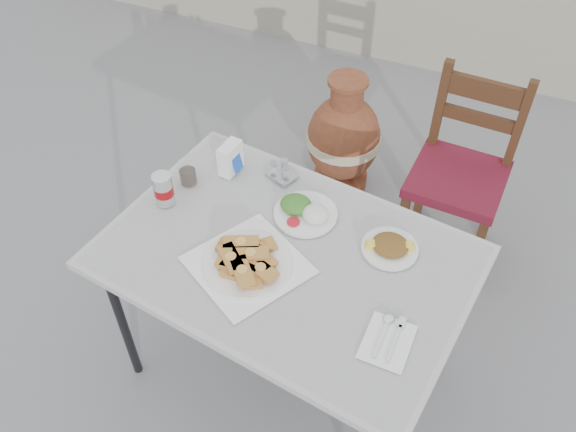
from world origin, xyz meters
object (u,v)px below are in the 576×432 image
at_px(chair, 461,171).
at_px(condiment_caddy, 282,172).
at_px(pide_plate, 247,259).
at_px(soda_can, 163,189).
at_px(terracotta_urn, 343,139).
at_px(salad_rice_plate, 305,211).
at_px(salad_chopped_plate, 390,246).
at_px(napkin_holder, 230,158).
at_px(cafe_table, 286,263).
at_px(cola_glass, 188,174).

bearing_deg(chair, condiment_caddy, -131.47).
distance_m(pide_plate, soda_can, 0.43).
height_order(pide_plate, terracotta_urn, pide_plate).
height_order(salad_rice_plate, chair, chair).
distance_m(salad_chopped_plate, napkin_holder, 0.68).
bearing_deg(salad_rice_plate, soda_can, -164.31).
bearing_deg(cafe_table, salad_rice_plate, 93.12).
xyz_separation_m(pide_plate, terracotta_urn, (-0.08, 1.25, -0.45)).
bearing_deg(chair, soda_can, -132.97).
xyz_separation_m(cafe_table, soda_can, (-0.49, 0.05, 0.11)).
bearing_deg(chair, pide_plate, -113.85).
relative_size(pide_plate, terracotta_urn, 0.68).
height_order(napkin_holder, condiment_caddy, napkin_holder).
xyz_separation_m(napkin_holder, terracotta_urn, (0.18, 0.85, -0.48)).
bearing_deg(salad_rice_plate, terracotta_urn, 99.83).
relative_size(soda_can, terracotta_urn, 0.19).
distance_m(cafe_table, pide_plate, 0.16).
distance_m(cola_glass, terracotta_urn, 1.12).
bearing_deg(condiment_caddy, cola_glass, -151.94).
distance_m(pide_plate, terracotta_urn, 1.33).
bearing_deg(cola_glass, salad_rice_plate, 1.44).
bearing_deg(salad_rice_plate, cafe_table, -86.88).
xyz_separation_m(pide_plate, salad_rice_plate, (0.09, 0.28, -0.01)).
xyz_separation_m(cafe_table, pide_plate, (-0.10, -0.09, 0.08)).
bearing_deg(condiment_caddy, cafe_table, -64.32).
xyz_separation_m(soda_can, condiment_caddy, (0.33, 0.29, -0.04)).
height_order(salad_chopped_plate, soda_can, soda_can).
relative_size(salad_rice_plate, chair, 0.25).
bearing_deg(salad_rice_plate, salad_chopped_plate, -6.86).
relative_size(pide_plate, napkin_holder, 3.71).
height_order(cafe_table, terracotta_urn, cafe_table).
relative_size(napkin_holder, terracotta_urn, 0.18).
distance_m(condiment_caddy, terracotta_urn, 0.93).
xyz_separation_m(pide_plate, condiment_caddy, (-0.07, 0.44, -0.01)).
distance_m(salad_rice_plate, soda_can, 0.50).
distance_m(salad_rice_plate, cola_glass, 0.46).
height_order(cafe_table, pide_plate, pide_plate).
distance_m(cafe_table, cola_glass, 0.51).
bearing_deg(soda_can, pide_plate, -20.53).
bearing_deg(cola_glass, pide_plate, -36.17).
bearing_deg(pide_plate, salad_chopped_plate, 31.26).
bearing_deg(salad_chopped_plate, salad_rice_plate, 173.14).
xyz_separation_m(salad_rice_plate, chair, (0.44, 0.76, -0.28)).
bearing_deg(soda_can, chair, 43.99).
relative_size(cola_glass, chair, 0.10).
relative_size(chair, terracotta_urn, 1.36).
xyz_separation_m(soda_can, chair, (0.93, 0.90, -0.32)).
relative_size(cafe_table, cola_glass, 13.76).
relative_size(cafe_table, salad_chopped_plate, 6.80).
relative_size(cafe_table, terracotta_urn, 1.96).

